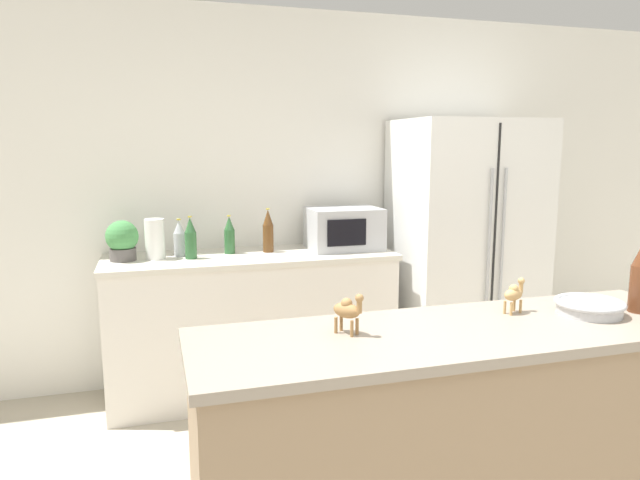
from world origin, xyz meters
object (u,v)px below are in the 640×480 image
at_px(back_bottle_1, 179,239).
at_px(fruit_bowl, 589,307).
at_px(potted_plant, 122,240).
at_px(camel_figurine_second, 348,310).
at_px(camel_figurine, 514,293).
at_px(microwave, 344,229).
at_px(back_bottle_3, 229,235).
at_px(refrigerator, 465,249).
at_px(back_bottle_2, 191,238).
at_px(back_bottle_0, 268,231).
at_px(paper_towel_roll, 155,239).

relative_size(back_bottle_1, fruit_bowl, 0.94).
distance_m(potted_plant, camel_figurine_second, 2.04).
bearing_deg(fruit_bowl, camel_figurine, 160.17).
height_order(microwave, back_bottle_3, microwave).
xyz_separation_m(refrigerator, camel_figurine, (-0.81, -1.72, 0.17)).
height_order(back_bottle_2, fruit_bowl, back_bottle_2).
bearing_deg(fruit_bowl, back_bottle_2, 126.16).
bearing_deg(back_bottle_2, fruit_bowl, -53.84).
bearing_deg(camel_figurine, refrigerator, 64.76).
height_order(fruit_bowl, camel_figurine_second, camel_figurine_second).
bearing_deg(potted_plant, back_bottle_0, 1.88).
distance_m(paper_towel_roll, back_bottle_0, 0.72).
bearing_deg(back_bottle_0, back_bottle_3, 175.70).
relative_size(paper_towel_roll, microwave, 0.52).
height_order(microwave, camel_figurine_second, microwave).
bearing_deg(back_bottle_1, back_bottle_3, 1.06).
bearing_deg(back_bottle_3, camel_figurine_second, -85.68).
bearing_deg(back_bottle_2, microwave, 3.10).
relative_size(back_bottle_1, back_bottle_3, 0.95).
height_order(potted_plant, camel_figurine, potted_plant).
relative_size(potted_plant, fruit_bowl, 0.97).
bearing_deg(potted_plant, camel_figurine, -50.57).
bearing_deg(fruit_bowl, refrigerator, 73.30).
height_order(paper_towel_roll, back_bottle_3, back_bottle_3).
distance_m(potted_plant, camel_figurine, 2.36).
relative_size(refrigerator, camel_figurine, 13.57).
height_order(back_bottle_2, camel_figurine, back_bottle_2).
xyz_separation_m(paper_towel_roll, back_bottle_1, (0.15, 0.05, -0.01)).
bearing_deg(back_bottle_0, back_bottle_2, -170.21).
relative_size(back_bottle_3, fruit_bowl, 0.99).
bearing_deg(back_bottle_0, camel_figurine_second, -93.22).
relative_size(back_bottle_0, back_bottle_1, 1.21).
xyz_separation_m(back_bottle_1, back_bottle_2, (0.06, -0.10, 0.01)).
relative_size(paper_towel_roll, back_bottle_1, 1.04).
bearing_deg(back_bottle_2, back_bottle_3, 22.68).
xyz_separation_m(paper_towel_roll, back_bottle_0, (0.72, 0.04, 0.01)).
bearing_deg(camel_figurine, microwave, 92.06).
distance_m(back_bottle_0, camel_figurine_second, 1.91).
xyz_separation_m(microwave, camel_figurine, (0.07, -1.82, -0.00)).
height_order(back_bottle_0, back_bottle_1, back_bottle_0).
height_order(back_bottle_1, camel_figurine, back_bottle_1).
relative_size(back_bottle_1, camel_figurine_second, 1.62).
bearing_deg(camel_figurine, camel_figurine_second, -175.51).
relative_size(paper_towel_roll, back_bottle_0, 0.86).
distance_m(microwave, camel_figurine, 1.82).
bearing_deg(back_bottle_3, fruit_bowl, -60.69).
distance_m(back_bottle_0, camel_figurine, 1.94).
bearing_deg(back_bottle_2, camel_figurine, -58.22).
bearing_deg(back_bottle_1, microwave, -2.37).
xyz_separation_m(paper_towel_roll, camel_figurine_second, (0.61, -1.87, 0.02)).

